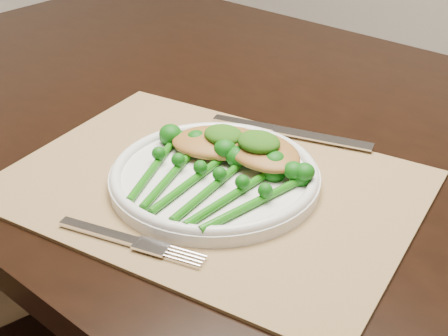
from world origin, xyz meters
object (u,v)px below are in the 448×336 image
Objects in this scene: placemat at (210,185)px; chicken_fillet_left at (220,142)px; broccolini_bundle at (199,186)px; dining_table at (263,308)px; dinner_plate at (215,175)px.

chicken_fillet_left reaches higher than placemat.
placemat is at bearing 105.58° from broccolini_bundle.
dinner_plate is (0.04, -0.19, 0.39)m from dining_table.
placemat is 2.58× the size of broccolini_bundle.
broccolini_bundle is (0.01, -0.04, 0.02)m from placemat.
placemat is 0.02m from dinner_plate.
broccolini_bundle is at bearing -77.37° from placemat.
dinner_plate is at bearing -90.70° from chicken_fillet_left.
chicken_fillet_left reaches higher than dining_table.
placemat reaches higher than dining_table.
dining_table is at bearing 98.51° from broccolini_bundle.
chicken_fillet_left is 0.10m from broccolini_bundle.
placemat is 3.98× the size of chicken_fillet_left.
broccolini_bundle is at bearing -74.06° from dining_table.
dining_table is at bearing 102.01° from dinner_plate.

